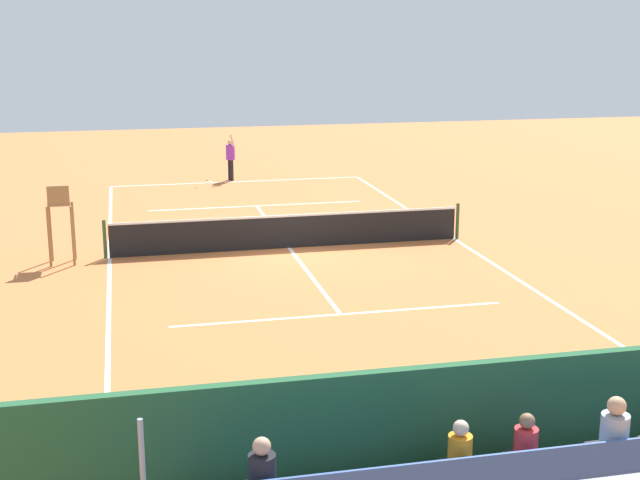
% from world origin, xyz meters
% --- Properties ---
extents(ground_plane, '(60.00, 60.00, 0.00)m').
position_xyz_m(ground_plane, '(0.00, 0.00, 0.00)').
color(ground_plane, '#C66B38').
extents(court_line_markings, '(10.10, 22.20, 0.01)m').
position_xyz_m(court_line_markings, '(0.00, -0.04, 0.00)').
color(court_line_markings, white).
rests_on(court_line_markings, ground).
extents(tennis_net, '(10.30, 0.10, 1.07)m').
position_xyz_m(tennis_net, '(0.00, 0.00, 0.50)').
color(tennis_net, black).
rests_on(tennis_net, ground).
extents(backdrop_wall, '(18.00, 0.16, 2.00)m').
position_xyz_m(backdrop_wall, '(0.00, 14.00, 1.00)').
color(backdrop_wall, '#235633').
rests_on(backdrop_wall, ground).
extents(umpire_chair, '(0.67, 0.67, 2.14)m').
position_xyz_m(umpire_chair, '(6.20, 0.31, 1.31)').
color(umpire_chair, olive).
rests_on(umpire_chair, ground).
extents(courtside_bench, '(1.80, 0.40, 0.93)m').
position_xyz_m(courtside_bench, '(-1.50, 13.27, 0.56)').
color(courtside_bench, '#234C2D').
rests_on(courtside_bench, ground).
extents(equipment_bag, '(0.90, 0.36, 0.36)m').
position_xyz_m(equipment_bag, '(-0.08, 13.40, 0.18)').
color(equipment_bag, black).
rests_on(equipment_bag, ground).
extents(tennis_player, '(0.44, 0.56, 1.93)m').
position_xyz_m(tennis_player, '(0.22, -11.39, 1.02)').
color(tennis_player, black).
rests_on(tennis_player, ground).
extents(tennis_racket, '(0.36, 0.58, 0.03)m').
position_xyz_m(tennis_racket, '(1.12, -11.23, 0.01)').
color(tennis_racket, black).
rests_on(tennis_racket, ground).
extents(tennis_ball_near, '(0.07, 0.07, 0.07)m').
position_xyz_m(tennis_ball_near, '(1.77, -10.00, 0.03)').
color(tennis_ball_near, '#CCDB33').
rests_on(tennis_ball_near, ground).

